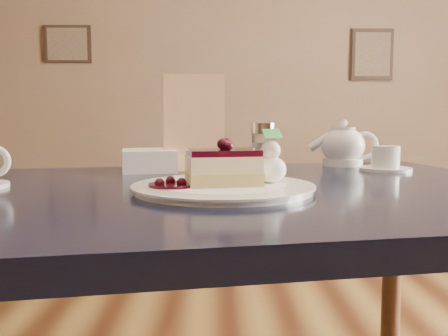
{
  "coord_description": "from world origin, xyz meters",
  "views": [
    {
      "loc": [
        0.07,
        -0.53,
        0.94
      ],
      "look_at": [
        0.09,
        0.29,
        0.85
      ],
      "focal_mm": 40.0,
      "sensor_mm": 36.0,
      "label": 1
    }
  ],
  "objects_px": {
    "tea_set": "(351,149)",
    "main_table": "(218,231)",
    "dessert_plate": "(223,188)",
    "cheesecake_slice": "(223,167)"
  },
  "relations": [
    {
      "from": "dessert_plate",
      "to": "cheesecake_slice",
      "type": "xyz_separation_m",
      "value": [
        0.0,
        -0.0,
        0.04
      ]
    },
    {
      "from": "main_table",
      "to": "dessert_plate",
      "type": "relative_size",
      "value": 4.41
    },
    {
      "from": "cheesecake_slice",
      "to": "tea_set",
      "type": "xyz_separation_m",
      "value": [
        0.35,
        0.43,
        0.0
      ]
    },
    {
      "from": "cheesecake_slice",
      "to": "tea_set",
      "type": "relative_size",
      "value": 0.57
    },
    {
      "from": "dessert_plate",
      "to": "tea_set",
      "type": "height_order",
      "value": "tea_set"
    },
    {
      "from": "tea_set",
      "to": "main_table",
      "type": "bearing_deg",
      "value": -133.22
    },
    {
      "from": "dessert_plate",
      "to": "cheesecake_slice",
      "type": "distance_m",
      "value": 0.04
    },
    {
      "from": "main_table",
      "to": "tea_set",
      "type": "relative_size",
      "value": 5.63
    },
    {
      "from": "dessert_plate",
      "to": "tea_set",
      "type": "relative_size",
      "value": 1.28
    },
    {
      "from": "cheesecake_slice",
      "to": "tea_set",
      "type": "height_order",
      "value": "tea_set"
    }
  ]
}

